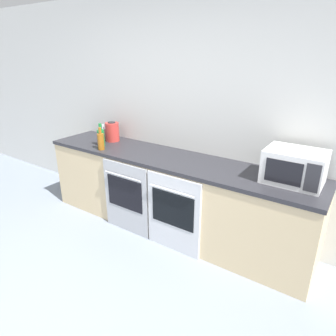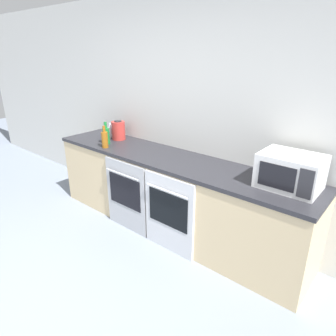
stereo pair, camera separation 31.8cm
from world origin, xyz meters
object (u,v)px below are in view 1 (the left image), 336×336
(oven_left, at_px, (126,198))
(microwave, at_px, (294,167))
(bottle_amber, at_px, (101,141))
(bottle_clear, at_px, (104,134))
(kettle, at_px, (112,132))
(bottle_green, at_px, (101,137))
(oven_right, at_px, (173,214))

(oven_left, relative_size, microwave, 1.69)
(bottle_amber, bearing_deg, bottle_clear, 131.65)
(kettle, bearing_deg, bottle_green, -81.52)
(oven_right, bearing_deg, bottle_amber, 174.38)
(microwave, distance_m, bottle_clear, 2.37)
(bottle_amber, distance_m, bottle_green, 0.16)
(bottle_green, relative_size, bottle_clear, 1.37)
(microwave, height_order, bottle_green, microwave)
(bottle_amber, bearing_deg, oven_left, -13.48)
(bottle_green, bearing_deg, bottle_amber, -44.80)
(microwave, distance_m, kettle, 2.24)
(bottle_amber, bearing_deg, microwave, 7.82)
(oven_left, distance_m, kettle, 0.95)
(bottle_clear, distance_m, kettle, 0.14)
(oven_left, xyz_separation_m, bottle_clear, (-0.73, 0.43, 0.54))
(oven_right, xyz_separation_m, bottle_clear, (-1.37, 0.43, 0.54))
(kettle, bearing_deg, microwave, -1.51)
(oven_right, height_order, microwave, microwave)
(oven_right, distance_m, kettle, 1.44)
(bottle_green, relative_size, kettle, 1.11)
(oven_left, height_order, bottle_amber, bottle_amber)
(bottle_green, xyz_separation_m, kettle, (-0.03, 0.23, 0.01))
(microwave, height_order, kettle, microwave)
(oven_left, distance_m, bottle_green, 0.83)
(microwave, bearing_deg, kettle, 178.49)
(microwave, height_order, bottle_amber, microwave)
(oven_left, xyz_separation_m, oven_right, (0.64, 0.00, 0.00))
(oven_right, bearing_deg, bottle_clear, 162.70)
(bottle_amber, relative_size, kettle, 1.07)
(oven_right, bearing_deg, bottle_green, 169.56)
(oven_left, height_order, microwave, microwave)
(oven_left, distance_m, oven_right, 0.64)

